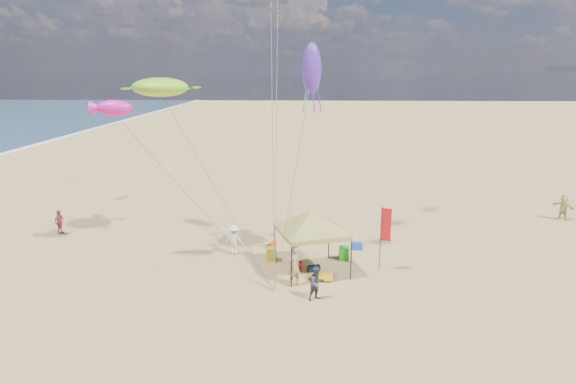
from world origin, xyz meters
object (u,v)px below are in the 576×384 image
Objects in this scene: chair_green at (344,253)px; person_far_a at (59,222)px; cooler_red at (296,265)px; person_near_a at (294,266)px; feather_flag at (384,229)px; person_near_b at (317,283)px; canopy_tent at (312,212)px; chair_yellow at (271,254)px; cooler_blue at (357,246)px; person_near_c at (234,240)px; beach_cart at (323,277)px; person_far_c at (563,207)px.

person_far_a reaches higher than chair_green.
person_near_a is at bearing -91.57° from cooler_red.
feather_flag is 4.91m from person_near_b.
canopy_tent is 10.38× the size of cooler_red.
chair_yellow is at bearing 82.45° from person_near_b.
canopy_tent is at bearing -176.41° from feather_flag.
chair_green is at bearing 29.58° from cooler_red.
cooler_blue is (2.55, 3.20, -2.85)m from canopy_tent.
cooler_blue is 0.33× the size of person_near_c.
feather_flag is at bearing 10.49° from person_near_b.
beach_cart is at bearing -112.62° from chair_green.
canopy_tent is 2.96m from cooler_red.
person_far_a is (-15.45, 8.25, -0.02)m from person_near_b.
person_near_a is at bearing -94.01° from person_far_c.
chair_yellow reaches higher than cooler_blue.
canopy_tent is 3.10m from beach_cart.
person_near_b reaches higher than cooler_red.
canopy_tent is 2.91× the size of person_near_a.
feather_flag is 19.44m from person_far_a.
person_near_b is at bearing -99.28° from beach_cart.
person_far_a reaches higher than chair_yellow.
chair_yellow is 3.34m from person_near_a.
cooler_red is (-4.29, 0.03, -1.99)m from feather_flag.
person_near_c is (-7.66, 1.92, -1.36)m from feather_flag.
beach_cart is (1.31, -1.37, 0.01)m from cooler_red.
chair_green is 0.40× the size of person_far_c.
person_near_b is (-1.48, -4.76, 0.42)m from chair_green.
cooler_blue is at bearing -157.95° from person_near_c.
feather_flag is 3.65× the size of beach_cart.
chair_yellow is (-4.62, -1.85, 0.16)m from cooler_blue.
person_near_c is at bearing 150.76° from cooler_red.
beach_cart is at bearing -43.22° from chair_yellow.
person_far_a is (-15.77, 6.25, 0.55)m from beach_cart.
chair_yellow is at bearing 136.78° from beach_cart.
person_near_b is 1.03× the size of person_far_a.
cooler_blue is 0.28× the size of person_near_a.
cooler_blue is 0.60× the size of beach_cart.
chair_green is (1.70, 1.65, -2.69)m from canopy_tent.
person_near_b reaches higher than chair_green.
person_near_a reaches higher than person_near_c.
cooler_red is 3.56m from person_near_b.
person_near_c is at bearing 94.83° from person_near_b.
chair_yellow is 0.78× the size of beach_cart.
cooler_red is 0.28× the size of person_near_a.
canopy_tent is 3.40× the size of person_near_c.
chair_green is at bearing -91.88° from person_far_a.
feather_flag is at bearing -91.43° from person_far_c.
person_near_a is 5.06m from person_near_c.
person_far_c is at bearing 29.44° from canopy_tent.
canopy_tent is 19.21m from person_far_c.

